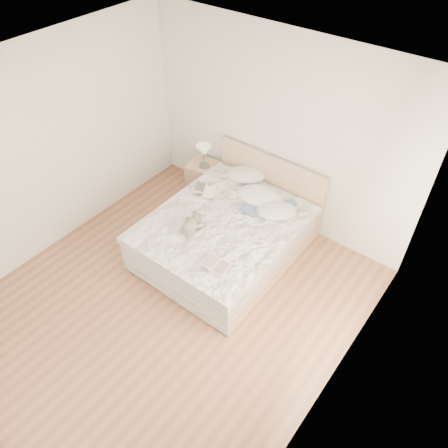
{
  "coord_description": "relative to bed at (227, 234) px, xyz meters",
  "views": [
    {
      "loc": [
        2.52,
        -2.14,
        4.32
      ],
      "look_at": [
        0.05,
        1.05,
        0.62
      ],
      "focal_mm": 35.0,
      "sensor_mm": 36.0,
      "label": 1
    }
  ],
  "objects": [
    {
      "name": "nightstand",
      "position": [
        -1.04,
        0.77,
        -0.03
      ],
      "size": [
        0.52,
        0.48,
        0.56
      ],
      "primitive_type": "cube",
      "rotation": [
        0.0,
        0.0,
        0.19
      ],
      "color": "tan",
      "rests_on": "floor"
    },
    {
      "name": "pillow_left",
      "position": [
        -0.32,
        0.86,
        0.33
      ],
      "size": [
        0.68,
        0.62,
        0.17
      ],
      "primitive_type": "ellipsoid",
      "rotation": [
        0.0,
        0.0,
        0.53
      ],
      "color": "silver",
      "rests_on": "bed"
    },
    {
      "name": "teddy_bear",
      "position": [
        -0.2,
        -0.5,
        0.34
      ],
      "size": [
        0.27,
        0.35,
        0.17
      ],
      "primitive_type": null,
      "rotation": [
        0.0,
        0.0,
        0.16
      ],
      "color": "#696253",
      "rests_on": "bed"
    },
    {
      "name": "floor",
      "position": [
        0.0,
        -1.19,
        -0.31
      ],
      "size": [
        4.0,
        4.5,
        0.0
      ],
      "primitive_type": "cube",
      "color": "brown",
      "rests_on": "ground"
    },
    {
      "name": "wall_back",
      "position": [
        0.0,
        1.06,
        1.04
      ],
      "size": [
        4.0,
        0.02,
        2.7
      ],
      "primitive_type": "cube",
      "color": "silver",
      "rests_on": "ground"
    },
    {
      "name": "table_lamp",
      "position": [
        -1.0,
        0.74,
        0.51
      ],
      "size": [
        0.24,
        0.24,
        0.35
      ],
      "color": "#47443F",
      "rests_on": "nightstand"
    },
    {
      "name": "pillow_right",
      "position": [
        0.45,
        0.46,
        0.33
      ],
      "size": [
        0.64,
        0.6,
        0.16
      ],
      "primitive_type": "ellipsoid",
      "rotation": [
        0.0,
        0.0,
        0.62
      ],
      "color": "silver",
      "rests_on": "bed"
    },
    {
      "name": "pillow_middle",
      "position": [
        0.11,
        0.57,
        0.33
      ],
      "size": [
        0.7,
        0.56,
        0.18
      ],
      "primitive_type": "ellipsoid",
      "rotation": [
        0.0,
        0.0,
        0.23
      ],
      "color": "white",
      "rests_on": "bed"
    },
    {
      "name": "childrens_book",
      "position": [
        0.41,
        -0.75,
        0.32
      ],
      "size": [
        0.34,
        0.24,
        0.02
      ],
      "primitive_type": "cube",
      "rotation": [
        0.0,
        0.0,
        0.07
      ],
      "color": "#F4E6C4",
      "rests_on": "bed"
    },
    {
      "name": "window",
      "position": [
        1.99,
        -0.89,
        1.14
      ],
      "size": [
        0.02,
        1.3,
        1.1
      ],
      "primitive_type": "cube",
      "color": "white",
      "rests_on": "wall_right"
    },
    {
      "name": "blouse",
      "position": [
        0.18,
        0.47,
        0.32
      ],
      "size": [
        0.68,
        0.71,
        0.02
      ],
      "primitive_type": null,
      "rotation": [
        0.0,
        0.0,
        0.19
      ],
      "color": "#3C5073",
      "rests_on": "bed"
    },
    {
      "name": "wall_left",
      "position": [
        -2.0,
        -1.19,
        1.04
      ],
      "size": [
        0.02,
        4.5,
        2.7
      ],
      "primitive_type": "cube",
      "color": "silver",
      "rests_on": "ground"
    },
    {
      "name": "ceiling",
      "position": [
        0.0,
        -1.19,
        2.39
      ],
      "size": [
        4.0,
        4.5,
        0.0
      ],
      "primitive_type": "cube",
      "color": "white",
      "rests_on": "ground"
    },
    {
      "name": "wall_right",
      "position": [
        2.0,
        -1.19,
        1.04
      ],
      "size": [
        0.02,
        4.5,
        2.7
      ],
      "primitive_type": "cube",
      "color": "silver",
      "rests_on": "ground"
    },
    {
      "name": "photo_book",
      "position": [
        -0.57,
        0.24,
        0.32
      ],
      "size": [
        0.43,
        0.39,
        0.03
      ],
      "primitive_type": "cube",
      "rotation": [
        0.0,
        0.0,
        0.48
      ],
      "color": "white",
      "rests_on": "bed"
    },
    {
      "name": "bed",
      "position": [
        0.0,
        0.0,
        0.0
      ],
      "size": [
        1.72,
        2.14,
        1.0
      ],
      "color": "tan",
      "rests_on": "floor"
    }
  ]
}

